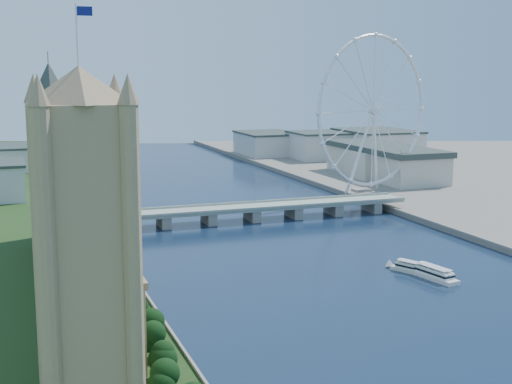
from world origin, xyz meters
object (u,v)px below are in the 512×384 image
london_eye (373,111)px  tour_boat_far (434,279)px  tour_boat_near (414,273)px  victoria_tower (85,231)px

london_eye → tour_boat_far: (-84.04, -214.59, -67.52)m
tour_boat_near → tour_boat_far: bearing=-100.3°
tour_boat_near → tour_boat_far: size_ratio=0.90×
london_eye → tour_boat_far: 240.14m
london_eye → tour_boat_near: london_eye is taller
tour_boat_far → victoria_tower: bearing=-163.8°
london_eye → tour_boat_far: size_ratio=4.17×
london_eye → tour_boat_near: bearing=-113.4°
victoria_tower → london_eye: (254.98, 300.08, 13.03)m
victoria_tower → tour_boat_far: victoria_tower is taller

